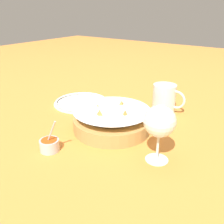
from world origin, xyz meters
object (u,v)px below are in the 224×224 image
object	(u,v)px
food_basket	(112,121)
beer_mug	(164,99)
wine_glass	(160,123)
sauce_cup	(50,144)
side_plate	(81,102)

from	to	relation	value
food_basket	beer_mug	distance (m)	0.27
wine_glass	beer_mug	size ratio (longest dim) A/B	1.21
sauce_cup	side_plate	size ratio (longest dim) A/B	0.45
food_basket	sauce_cup	xyz separation A→B (m)	(-0.07, -0.21, -0.01)
beer_mug	sauce_cup	bearing A→B (deg)	-106.60
wine_glass	beer_mug	world-z (taller)	wine_glass
beer_mug	side_plate	size ratio (longest dim) A/B	0.57
food_basket	wine_glass	world-z (taller)	wine_glass
beer_mug	side_plate	xyz separation A→B (m)	(-0.32, -0.14, -0.04)
sauce_cup	side_plate	bearing A→B (deg)	118.28
sauce_cup	beer_mug	xyz separation A→B (m)	(0.14, 0.47, 0.03)
side_plate	beer_mug	bearing A→B (deg)	23.17
side_plate	wine_glass	bearing A→B (deg)	-23.39
food_basket	sauce_cup	world-z (taller)	sauce_cup
sauce_cup	wine_glass	world-z (taller)	wine_glass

